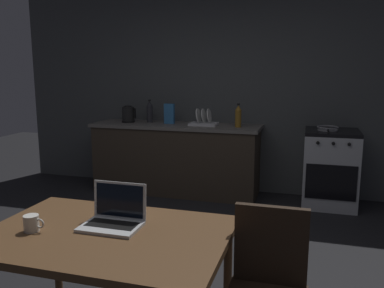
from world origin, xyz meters
TOP-DOWN VIEW (x-y plane):
  - ground_plane at (0.00, 0.00)m, footprint 12.00×12.00m
  - back_wall at (0.30, 2.60)m, footprint 6.40×0.10m
  - kitchen_counter at (-0.59, 2.25)m, footprint 2.16×0.64m
  - stove_oven at (1.31, 2.25)m, footprint 0.60×0.62m
  - dining_table at (0.04, -0.78)m, footprint 1.30×0.88m
  - chair at (0.89, -0.69)m, footprint 0.40×0.40m
  - laptop at (0.04, -0.69)m, footprint 0.32×0.24m
  - electric_kettle at (-1.25, 2.25)m, footprint 0.19×0.17m
  - bottle at (0.22, 2.20)m, footprint 0.08×0.08m
  - frying_pan at (1.25, 2.22)m, footprint 0.24×0.41m
  - coffee_mug at (-0.35, -0.88)m, footprint 0.12×0.08m
  - cereal_box at (-0.68, 2.27)m, footprint 0.13×0.05m
  - dish_rack at (-0.22, 2.25)m, footprint 0.34×0.26m
  - bottle_b at (-0.98, 2.33)m, footprint 0.08×0.08m

SIDE VIEW (x-z plane):
  - ground_plane at x=0.00m, z-range 0.00..0.00m
  - stove_oven at x=1.31m, z-range 0.00..0.89m
  - kitchen_counter at x=-0.59m, z-range 0.00..0.90m
  - chair at x=0.89m, z-range 0.07..0.96m
  - dining_table at x=0.04m, z-range 0.30..1.02m
  - coffee_mug at x=-0.35m, z-range 0.73..0.82m
  - laptop at x=0.04m, z-range 0.66..0.89m
  - frying_pan at x=1.25m, z-range 0.90..0.94m
  - dish_rack at x=-0.22m, z-range 0.84..1.05m
  - electric_kettle at x=-1.25m, z-range 0.89..1.11m
  - cereal_box at x=-0.68m, z-range 0.89..1.15m
  - bottle at x=0.22m, z-range 0.89..1.17m
  - bottle_b at x=-0.98m, z-range 0.89..1.18m
  - back_wall at x=0.30m, z-range 0.00..2.66m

